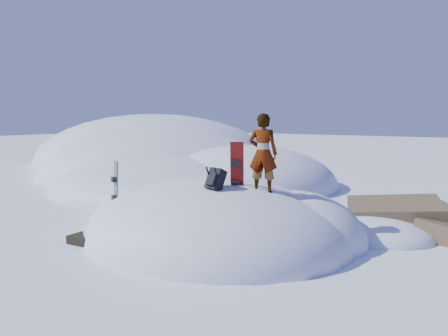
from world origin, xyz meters
The scene contains 9 objects.
ground centered at (0.00, 0.00, 0.00)m, with size 120.00×120.00×0.00m, color white.
snow_mound centered at (-0.17, 0.24, 0.00)m, with size 8.00×6.00×3.00m.
snow_ridge centered at (-10.43, 9.85, 0.00)m, with size 21.50×18.50×6.40m.
rock_outcrop centered at (3.72, 3.01, 0.01)m, with size 4.68×4.41×1.68m.
snowboard_red centered at (0.77, -0.19, 1.65)m, with size 0.37×0.33×1.68m.
snowboard_dark centered at (-2.59, -0.89, 1.09)m, with size 0.31×0.27×1.63m.
backpack centered at (0.55, -0.78, 1.63)m, with size 0.42×0.52×0.59m.
gear_pile centered at (-2.29, -2.12, 0.12)m, with size 0.92×0.70×0.25m.
person centered at (1.39, -0.06, 2.21)m, with size 0.67×0.44×1.83m, color slate.
Camera 1 is at (6.11, -8.86, 3.06)m, focal length 35.00 mm.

